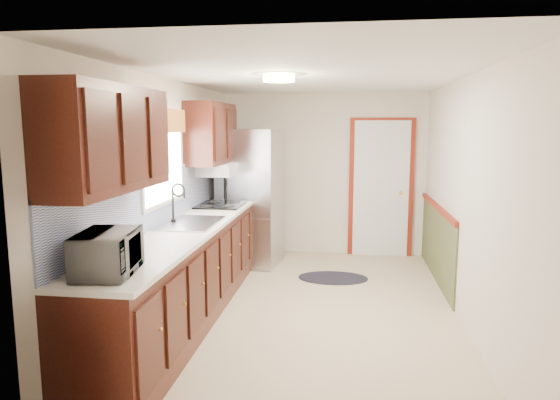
% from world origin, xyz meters
% --- Properties ---
extents(room_shell, '(3.20, 5.20, 2.52)m').
position_xyz_m(room_shell, '(0.00, 0.00, 1.20)').
color(room_shell, '#C5B28B').
rests_on(room_shell, ground).
extents(kitchen_run, '(0.63, 4.00, 2.20)m').
position_xyz_m(kitchen_run, '(-1.24, -0.29, 0.81)').
color(kitchen_run, '#36130C').
rests_on(kitchen_run, ground).
extents(back_wall_trim, '(1.12, 2.30, 2.08)m').
position_xyz_m(back_wall_trim, '(0.99, 2.21, 0.89)').
color(back_wall_trim, maroon).
rests_on(back_wall_trim, ground).
extents(ceiling_fixture, '(0.30, 0.30, 0.06)m').
position_xyz_m(ceiling_fixture, '(-0.30, -0.20, 2.36)').
color(ceiling_fixture, '#FFD88C').
rests_on(ceiling_fixture, room_shell).
extents(microwave, '(0.36, 0.55, 0.35)m').
position_xyz_m(microwave, '(-1.20, -1.95, 1.11)').
color(microwave, white).
rests_on(microwave, kitchen_run).
extents(refrigerator, '(0.85, 0.82, 1.88)m').
position_xyz_m(refrigerator, '(-0.97, 1.75, 0.94)').
color(refrigerator, '#B7B7BC').
rests_on(refrigerator, ground).
extents(rug, '(0.90, 0.59, 0.01)m').
position_xyz_m(rug, '(0.20, 1.19, 0.01)').
color(rug, black).
rests_on(rug, ground).
extents(cooktop, '(0.54, 0.65, 0.02)m').
position_xyz_m(cooktop, '(-1.19, 0.97, 0.95)').
color(cooktop, black).
rests_on(cooktop, kitchen_run).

